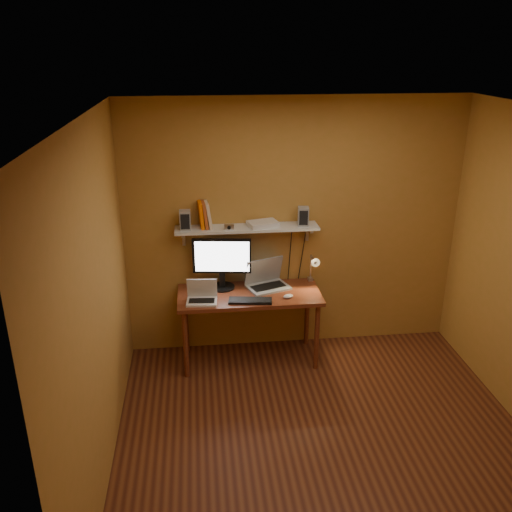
{
  "coord_description": "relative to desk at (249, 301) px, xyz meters",
  "views": [
    {
      "loc": [
        -0.96,
        -3.51,
        3.05
      ],
      "look_at": [
        -0.43,
        1.18,
        1.18
      ],
      "focal_mm": 38.0,
      "sensor_mm": 36.0,
      "label": 1
    }
  ],
  "objects": [
    {
      "name": "desk_lamp",
      "position": [
        0.66,
        0.13,
        0.29
      ],
      "size": [
        0.09,
        0.23,
        0.38
      ],
      "color": "silver",
      "rests_on": "desk"
    },
    {
      "name": "speaker_right",
      "position": [
        0.55,
        0.18,
        0.8
      ],
      "size": [
        0.11,
        0.11,
        0.18
      ],
      "primitive_type": "cube",
      "rotation": [
        0.0,
        0.0,
        -0.12
      ],
      "color": "gray",
      "rests_on": "wall_shelf"
    },
    {
      "name": "speaker_left",
      "position": [
        -0.59,
        0.18,
        0.81
      ],
      "size": [
        0.11,
        0.11,
        0.19
      ],
      "primitive_type": "cube",
      "rotation": [
        0.0,
        0.0,
        0.01
      ],
      "color": "gray",
      "rests_on": "wall_shelf"
    },
    {
      "name": "netbook",
      "position": [
        -0.46,
        -0.12,
        0.14
      ],
      "size": [
        0.3,
        0.23,
        0.22
      ],
      "rotation": [
        0.0,
        0.0,
        -0.09
      ],
      "color": "silver",
      "rests_on": "desk"
    },
    {
      "name": "room",
      "position": [
        0.49,
        -1.28,
        0.64
      ],
      "size": [
        3.44,
        3.24,
        2.64
      ],
      "color": "brown",
      "rests_on": "ground"
    },
    {
      "name": "laptop",
      "position": [
        0.19,
        0.14,
        0.16
      ],
      "size": [
        0.47,
        0.4,
        0.29
      ],
      "rotation": [
        0.0,
        0.0,
        0.34
      ],
      "color": "gray",
      "rests_on": "desk"
    },
    {
      "name": "monitor",
      "position": [
        -0.25,
        0.16,
        0.38
      ],
      "size": [
        0.58,
        0.27,
        0.52
      ],
      "rotation": [
        0.0,
        0.0,
        -0.13
      ],
      "color": "black",
      "rests_on": "desk"
    },
    {
      "name": "mouse",
      "position": [
        0.36,
        -0.15,
        0.1
      ],
      "size": [
        0.11,
        0.09,
        0.04
      ],
      "primitive_type": "ellipsoid",
      "rotation": [
        0.0,
        0.0,
        0.29
      ],
      "color": "silver",
      "rests_on": "desk"
    },
    {
      "name": "shelf_camera",
      "position": [
        -0.18,
        0.12,
        0.74
      ],
      "size": [
        0.1,
        0.04,
        0.06
      ],
      "color": "silver",
      "rests_on": "wall_shelf"
    },
    {
      "name": "keyboard",
      "position": [
        -0.01,
        -0.19,
        0.1
      ],
      "size": [
        0.43,
        0.19,
        0.02
      ],
      "primitive_type": "cube",
      "rotation": [
        0.0,
        0.0,
        -0.14
      ],
      "color": "black",
      "rests_on": "desk"
    },
    {
      "name": "router",
      "position": [
        0.16,
        0.2,
        0.73
      ],
      "size": [
        0.32,
        0.26,
        0.05
      ],
      "primitive_type": "cube",
      "rotation": [
        0.0,
        0.0,
        0.26
      ],
      "color": "silver",
      "rests_on": "wall_shelf"
    },
    {
      "name": "books",
      "position": [
        -0.41,
        0.22,
        0.84
      ],
      "size": [
        0.14,
        0.18,
        0.26
      ],
      "color": "#E75D04",
      "rests_on": "wall_shelf"
    },
    {
      "name": "wall_shelf",
      "position": [
        0.0,
        0.19,
        0.69
      ],
      "size": [
        1.4,
        0.25,
        0.21
      ],
      "color": "silver",
      "rests_on": "room"
    },
    {
      "name": "desk",
      "position": [
        0.0,
        0.0,
        0.0
      ],
      "size": [
        1.4,
        0.6,
        0.75
      ],
      "color": "brown",
      "rests_on": "ground"
    }
  ]
}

